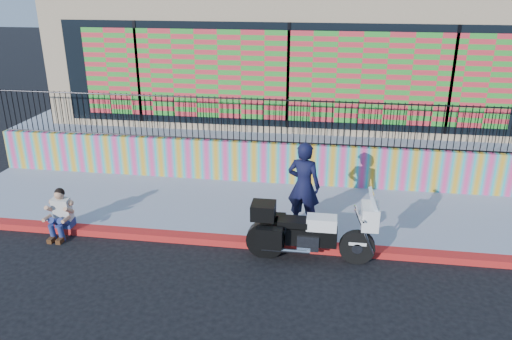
# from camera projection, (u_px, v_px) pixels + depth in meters

# --- Properties ---
(ground) EXTENTS (90.00, 90.00, 0.00)m
(ground) POSITION_uv_depth(u_px,v_px,m) (267.00, 247.00, 10.56)
(ground) COLOR black
(ground) RESTS_ON ground
(red_curb) EXTENTS (16.00, 0.30, 0.15)m
(red_curb) POSITION_uv_depth(u_px,v_px,m) (267.00, 244.00, 10.53)
(red_curb) COLOR red
(red_curb) RESTS_ON ground
(sidewalk) EXTENTS (16.00, 3.00, 0.15)m
(sidewalk) POSITION_uv_depth(u_px,v_px,m) (276.00, 210.00, 12.05)
(sidewalk) COLOR #8F96AB
(sidewalk) RESTS_ON ground
(mural_wall) EXTENTS (16.00, 0.20, 1.10)m
(mural_wall) POSITION_uv_depth(u_px,v_px,m) (283.00, 163.00, 13.30)
(mural_wall) COLOR #E13B81
(mural_wall) RESTS_ON sidewalk
(metal_fence) EXTENTS (15.80, 0.04, 1.20)m
(metal_fence) POSITION_uv_depth(u_px,v_px,m) (284.00, 121.00, 12.88)
(metal_fence) COLOR black
(metal_fence) RESTS_ON mural_wall
(elevated_platform) EXTENTS (16.00, 10.00, 1.25)m
(elevated_platform) POSITION_uv_depth(u_px,v_px,m) (297.00, 117.00, 18.03)
(elevated_platform) COLOR #8F96AB
(elevated_platform) RESTS_ON ground
(storefront_building) EXTENTS (14.00, 8.06, 4.00)m
(storefront_building) POSITION_uv_depth(u_px,v_px,m) (299.00, 43.00, 16.88)
(storefront_building) COLOR tan
(storefront_building) RESTS_ON elevated_platform
(police_motorcycle) EXTENTS (2.53, 0.84, 1.57)m
(police_motorcycle) POSITION_uv_depth(u_px,v_px,m) (309.00, 230.00, 9.88)
(police_motorcycle) COLOR black
(police_motorcycle) RESTS_ON ground
(police_officer) EXTENTS (0.81, 0.62, 1.98)m
(police_officer) POSITION_uv_depth(u_px,v_px,m) (304.00, 186.00, 10.73)
(police_officer) COLOR black
(police_officer) RESTS_ON sidewalk
(seated_man) EXTENTS (0.54, 0.71, 1.06)m
(seated_man) POSITION_uv_depth(u_px,v_px,m) (60.00, 218.00, 10.84)
(seated_man) COLOR navy
(seated_man) RESTS_ON ground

